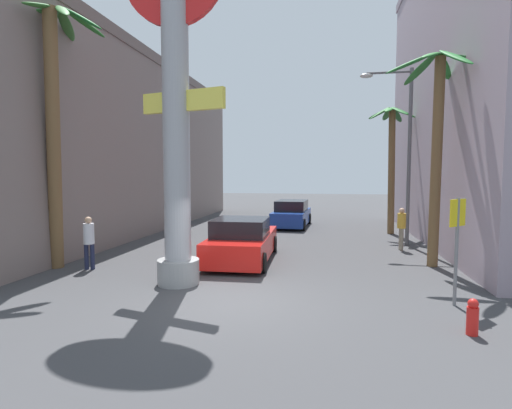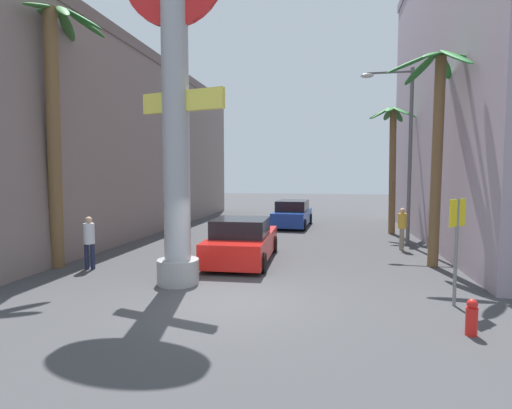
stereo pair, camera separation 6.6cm
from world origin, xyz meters
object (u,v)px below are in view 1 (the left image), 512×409
(neon_sign_pole, at_px, (176,122))
(palm_tree_near_left, at_px, (55,114))
(crossing_sign, at_px, (457,235))
(pedestrian_curb_left, at_px, (89,239))
(fire_hydrant, at_px, (473,317))
(palm_tree_near_right, at_px, (437,127))
(pedestrian_mid_right, at_px, (401,226))
(palm_tree_mid_right, at_px, (391,152))
(street_lamp, at_px, (402,141))
(car_far, at_px, (292,214))
(car_lead, at_px, (242,241))

(neon_sign_pole, distance_m, palm_tree_near_left, 4.60)
(crossing_sign, relative_size, pedestrian_curb_left, 1.48)
(palm_tree_near_left, height_order, fire_hydrant, palm_tree_near_left)
(palm_tree_near_right, bearing_deg, pedestrian_mid_right, 101.37)
(palm_tree_mid_right, bearing_deg, pedestrian_curb_left, -137.22)
(street_lamp, xyz_separation_m, car_far, (-5.24, 5.33, -3.80))
(car_lead, bearing_deg, neon_sign_pole, -109.26)
(palm_tree_mid_right, distance_m, pedestrian_mid_right, 5.73)
(neon_sign_pole, height_order, palm_tree_mid_right, neon_sign_pole)
(crossing_sign, height_order, car_far, crossing_sign)
(pedestrian_mid_right, bearing_deg, crossing_sign, -89.61)
(car_far, relative_size, pedestrian_mid_right, 2.64)
(car_lead, height_order, palm_tree_near_right, palm_tree_near_right)
(palm_tree_near_right, bearing_deg, car_far, 121.30)
(palm_tree_near_right, bearing_deg, fire_hydrant, -96.65)
(palm_tree_near_left, xyz_separation_m, fire_hydrant, (11.44, -3.37, -4.69))
(palm_tree_near_right, distance_m, fire_hydrant, 7.46)
(palm_tree_near_left, xyz_separation_m, pedestrian_curb_left, (0.96, 0.13, -4.03))
(palm_tree_mid_right, xyz_separation_m, pedestrian_mid_right, (-0.20, -4.72, -3.23))
(crossing_sign, distance_m, car_far, 14.51)
(car_lead, xyz_separation_m, palm_tree_mid_right, (6.18, 7.85, 3.55))
(car_lead, distance_m, pedestrian_curb_left, 5.14)
(crossing_sign, height_order, palm_tree_near_right, palm_tree_near_right)
(pedestrian_curb_left, bearing_deg, car_far, 65.00)
(street_lamp, height_order, palm_tree_near_left, palm_tree_near_left)
(car_lead, bearing_deg, palm_tree_near_left, -157.71)
(fire_hydrant, bearing_deg, palm_tree_near_right, 83.35)
(crossing_sign, bearing_deg, neon_sign_pole, 175.27)
(crossing_sign, bearing_deg, pedestrian_mid_right, 90.39)
(street_lamp, distance_m, pedestrian_mid_right, 3.73)
(palm_tree_near_left, relative_size, pedestrian_mid_right, 4.87)
(crossing_sign, distance_m, palm_tree_near_left, 12.21)
(street_lamp, height_order, car_far, street_lamp)
(crossing_sign, bearing_deg, pedestrian_curb_left, 171.03)
(palm_tree_near_left, distance_m, fire_hydrant, 12.81)
(neon_sign_pole, relative_size, palm_tree_mid_right, 1.51)
(crossing_sign, bearing_deg, palm_tree_near_left, 172.38)
(palm_tree_near_left, distance_m, pedestrian_curb_left, 4.15)
(street_lamp, distance_m, palm_tree_near_left, 13.49)
(car_lead, bearing_deg, car_far, 84.84)
(pedestrian_curb_left, bearing_deg, street_lamp, 31.19)
(street_lamp, bearing_deg, car_lead, -144.61)
(car_lead, distance_m, palm_tree_mid_right, 10.60)
(crossing_sign, bearing_deg, car_far, 110.83)
(neon_sign_pole, relative_size, car_lead, 2.04)
(palm_tree_near_left, height_order, pedestrian_curb_left, palm_tree_near_left)
(crossing_sign, distance_m, palm_tree_mid_right, 11.98)
(car_lead, relative_size, car_far, 1.07)
(car_far, bearing_deg, fire_hydrant, -72.13)
(car_far, xyz_separation_m, palm_tree_near_left, (-6.49, -11.97, 4.31))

